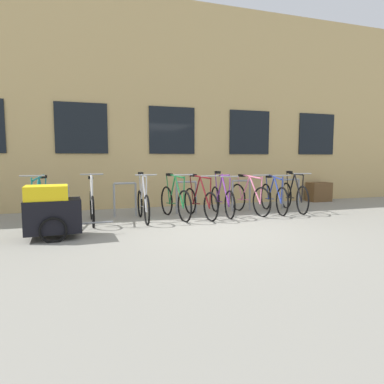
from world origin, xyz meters
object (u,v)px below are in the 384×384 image
object	(u,v)px
bicycle_purple	(222,199)
bike_trailer	(52,211)
bicycle_teal	(41,208)
bicycle_pink	(249,198)
bicycle_black	(294,196)
planter_box	(319,192)
bicycle_silver	(143,204)
bicycle_maroon	(200,201)
bicycle_blue	(273,197)
bicycle_green	(175,201)
bicycle_white	(92,205)

from	to	relation	value
bicycle_purple	bike_trailer	xyz separation A→B (m)	(-3.70, -1.35, 0.10)
bicycle_teal	bicycle_pink	xyz separation A→B (m)	(4.74, 0.18, 0.01)
bicycle_black	bicycle_purple	xyz separation A→B (m)	(-2.01, 0.03, -0.02)
bicycle_black	planter_box	distance (m)	2.39
bicycle_black	bicycle_silver	size ratio (longest dim) A/B	1.06
bicycle_maroon	bicycle_purple	bearing A→B (deg)	12.25
bicycle_black	bicycle_teal	xyz separation A→B (m)	(-6.02, -0.16, -0.02)
bicycle_blue	bicycle_pink	distance (m)	0.68
bicycle_blue	bicycle_green	size ratio (longest dim) A/B	1.02
bicycle_black	bike_trailer	xyz separation A→B (m)	(-5.71, -1.32, 0.08)
bicycle_teal	planter_box	xyz separation A→B (m)	(7.94, 1.59, -0.08)
bicycle_maroon	planter_box	xyz separation A→B (m)	(4.54, 1.54, -0.07)
bicycle_purple	bicycle_pink	world-z (taller)	bicycle_purple
bicycle_blue	bicycle_silver	size ratio (longest dim) A/B	1.07
bicycle_white	bike_trailer	xyz separation A→B (m)	(-0.68, -1.24, 0.10)
bicycle_green	bicycle_pink	world-z (taller)	bicycle_green
bicycle_teal	bicycle_purple	bearing A→B (deg)	2.65
bike_trailer	planter_box	distance (m)	8.11
bicycle_green	bicycle_silver	distance (m)	0.75
bicycle_blue	bike_trailer	world-z (taller)	bicycle_blue
bicycle_blue	bicycle_silver	world-z (taller)	bicycle_silver
bicycle_silver	bicycle_purple	bearing A→B (deg)	4.93
bicycle_teal	bicycle_silver	xyz separation A→B (m)	(2.07, 0.02, -0.00)
bicycle_blue	bicycle_white	world-z (taller)	bicycle_white
bike_trailer	planter_box	xyz separation A→B (m)	(7.63, 2.75, -0.17)
bicycle_black	bicycle_purple	distance (m)	2.01
bicycle_green	bicycle_maroon	size ratio (longest dim) A/B	1.01
bicycle_white	bicycle_teal	distance (m)	0.99
bicycle_silver	bicycle_black	bearing A→B (deg)	2.06
bicycle_white	bicycle_pink	distance (m)	3.75
bicycle_black	bicycle_white	bearing A→B (deg)	-179.11
bicycle_green	bicycle_teal	world-z (taller)	bicycle_teal
bicycle_white	bicycle_green	size ratio (longest dim) A/B	0.94
bicycle_white	bicycle_green	bearing A→B (deg)	0.61
bicycle_purple	bicycle_green	xyz separation A→B (m)	(-1.20, -0.08, 0.01)
bicycle_white	planter_box	size ratio (longest dim) A/B	2.33
bicycle_silver	bicycle_pink	bearing A→B (deg)	3.53
bicycle_white	planter_box	distance (m)	7.11
bicycle_purple	bike_trailer	bearing A→B (deg)	-160.04
bicycle_blue	bicycle_maroon	world-z (taller)	bicycle_maroon
bicycle_purple	bicycle_silver	distance (m)	1.95
bike_trailer	bicycle_maroon	bearing A→B (deg)	21.43
bicycle_blue	bicycle_pink	xyz separation A→B (m)	(-0.68, 0.02, 0.01)
bicycle_purple	planter_box	distance (m)	4.17
bicycle_silver	planter_box	bearing A→B (deg)	15.00
bicycle_purple	planter_box	xyz separation A→B (m)	(3.92, 1.41, -0.08)
bicycle_silver	bicycle_pink	size ratio (longest dim) A/B	0.93
bicycle_silver	bicycle_teal	bearing A→B (deg)	-179.50
bicycle_white	bicycle_teal	world-z (taller)	bicycle_white
bicycle_blue	planter_box	bearing A→B (deg)	29.59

